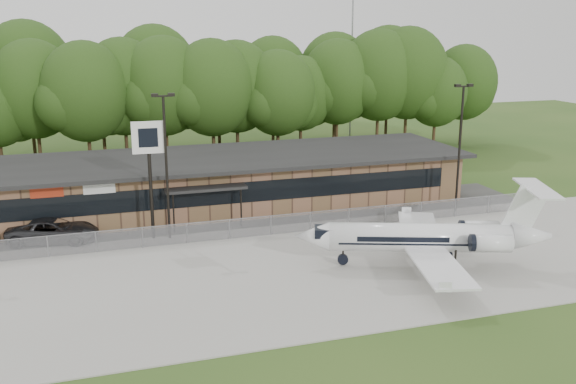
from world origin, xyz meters
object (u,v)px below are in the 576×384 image
object	(u,v)px
business_jet	(429,238)
terminal	(218,180)
suv	(53,231)
pole_sign	(149,150)

from	to	relation	value
business_jet	terminal	bearing A→B (deg)	137.74
terminal	business_jet	size ratio (longest dim) A/B	2.62
terminal	suv	bearing A→B (deg)	-155.68
business_jet	suv	xyz separation A→B (m)	(-22.36, 12.03, -1.06)
terminal	business_jet	bearing A→B (deg)	-61.74
suv	pole_sign	bearing A→B (deg)	-90.20
business_jet	pole_sign	world-z (taller)	pole_sign
terminal	business_jet	world-z (taller)	business_jet
terminal	pole_sign	size ratio (longest dim) A/B	4.91
suv	pole_sign	world-z (taller)	pole_sign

